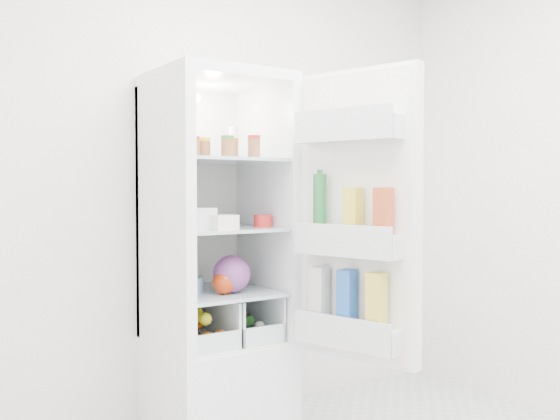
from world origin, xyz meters
TOP-DOWN VIEW (x-y plane):
  - room_walls at (0.00, 0.00)m, footprint 3.02×3.02m
  - refrigerator at (-0.20, 1.25)m, footprint 0.60×0.60m
  - shelf_low at (-0.20, 1.19)m, footprint 0.49×0.53m
  - shelf_mid at (-0.20, 1.19)m, footprint 0.49×0.53m
  - shelf_top at (-0.20, 1.19)m, footprint 0.49×0.53m
  - crisper_left at (-0.32, 1.19)m, footprint 0.23×0.46m
  - crisper_right at (-0.08, 1.19)m, footprint 0.23×0.46m
  - condiment_jars at (-0.24, 1.07)m, footprint 0.38×0.16m
  - squeeze_bottle at (-0.07, 1.26)m, footprint 0.06×0.06m
  - tub_white at (-0.37, 1.09)m, footprint 0.17×0.17m
  - tub_cream at (-0.27, 1.02)m, footprint 0.13×0.13m
  - tin_red at (-0.01, 1.09)m, footprint 0.10×0.10m
  - foil_tray at (-0.21, 1.37)m, footprint 0.16×0.13m
  - red_cabbage at (-0.18, 1.10)m, footprint 0.18×0.18m
  - bell_pepper at (-0.23, 1.08)m, footprint 0.11×0.11m
  - mushroom_bowl at (-0.34, 1.24)m, footprint 0.20×0.20m
  - citrus_pile at (-0.33, 1.12)m, footprint 0.20×0.24m
  - veg_pile at (-0.07, 1.18)m, footprint 0.16×0.30m
  - fridge_door at (0.18, 0.62)m, footprint 0.32×0.59m

SIDE VIEW (x-z plane):
  - veg_pile at x=-0.07m, z-range 0.51..0.61m
  - citrus_pile at x=-0.33m, z-range 0.51..0.67m
  - crisper_left at x=-0.32m, z-range 0.50..0.72m
  - crisper_right at x=-0.08m, z-range 0.50..0.72m
  - refrigerator at x=-0.20m, z-range -0.23..1.57m
  - shelf_low at x=-0.20m, z-range 0.73..0.75m
  - mushroom_bowl at x=-0.34m, z-range 0.75..0.82m
  - bell_pepper at x=-0.23m, z-range 0.75..0.86m
  - red_cabbage at x=-0.18m, z-range 0.75..0.93m
  - shelf_mid at x=-0.20m, z-range 1.04..1.06m
  - foil_tray at x=-0.21m, z-range 1.06..1.09m
  - tin_red at x=-0.01m, z-range 1.06..1.12m
  - tub_cream at x=-0.27m, z-range 1.06..1.13m
  - fridge_door at x=0.18m, z-range 0.44..1.74m
  - tub_white at x=-0.37m, z-range 1.06..1.16m
  - shelf_top at x=-0.20m, z-range 1.37..1.39m
  - condiment_jars at x=-0.24m, z-range 1.39..1.47m
  - squeeze_bottle at x=-0.07m, z-range 1.39..1.56m
  - room_walls at x=0.00m, z-range 0.29..2.90m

